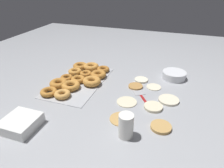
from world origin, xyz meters
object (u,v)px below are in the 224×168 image
(pancake_0, at_px, (127,102))
(paper_cup, at_px, (126,126))
(pancake_1, at_px, (153,107))
(spatula, at_px, (139,93))
(pancake_3, at_px, (169,100))
(pancake_5, at_px, (121,119))
(pancake_4, at_px, (161,127))
(pancake_2, at_px, (154,87))
(batter_bowl, at_px, (174,75))
(pancake_7, at_px, (141,80))
(donut_tray, at_px, (79,78))
(pancake_6, at_px, (136,86))
(container_stack, at_px, (21,123))

(pancake_0, relative_size, paper_cup, 0.99)
(pancake_1, height_order, spatula, pancake_1)
(pancake_3, bearing_deg, pancake_0, -67.57)
(pancake_5, bearing_deg, pancake_4, 89.63)
(pancake_1, height_order, pancake_2, pancake_1)
(pancake_2, height_order, batter_bowl, batter_bowl)
(pancake_7, distance_m, batter_bowl, 0.22)
(pancake_5, bearing_deg, pancake_0, -175.34)
(pancake_5, xyz_separation_m, pancake_7, (-0.42, 0.01, 0.00))
(pancake_0, bearing_deg, pancake_7, 175.42)
(pancake_4, height_order, pancake_7, pancake_4)
(paper_cup, bearing_deg, batter_bowl, 166.08)
(pancake_5, relative_size, paper_cup, 0.99)
(pancake_3, relative_size, donut_tray, 0.22)
(pancake_1, relative_size, pancake_2, 1.08)
(pancake_2, distance_m, batter_bowl, 0.20)
(pancake_1, bearing_deg, pancake_6, -143.27)
(pancake_1, bearing_deg, batter_bowl, 168.90)
(batter_bowl, relative_size, spatula, 0.70)
(pancake_0, height_order, donut_tray, donut_tray)
(pancake_4, relative_size, batter_bowl, 0.62)
(pancake_3, distance_m, container_stack, 0.74)
(pancake_7, bearing_deg, pancake_1, 23.56)
(batter_bowl, bearing_deg, container_stack, -40.04)
(pancake_7, bearing_deg, pancake_4, 22.90)
(pancake_3, xyz_separation_m, pancake_7, (-0.18, -0.19, -0.00))
(paper_cup, xyz_separation_m, spatula, (-0.36, -0.02, -0.05))
(pancake_5, distance_m, pancake_7, 0.42)
(pancake_2, distance_m, pancake_5, 0.37)
(pancake_3, distance_m, spatula, 0.17)
(pancake_3, relative_size, pancake_5, 1.02)
(pancake_2, distance_m, pancake_4, 0.37)
(pancake_6, bearing_deg, pancake_4, 30.64)
(container_stack, bearing_deg, pancake_0, 131.70)
(pancake_4, xyz_separation_m, pancake_7, (-0.42, -0.18, -0.00))
(pancake_7, xyz_separation_m, donut_tray, (0.13, -0.37, 0.01))
(pancake_2, bearing_deg, pancake_1, 7.90)
(pancake_2, xyz_separation_m, pancake_6, (0.03, -0.11, 0.00))
(pancake_1, height_order, pancake_4, same)
(pancake_3, height_order, pancake_5, pancake_3)
(pancake_5, bearing_deg, pancake_2, 164.32)
(pancake_7, bearing_deg, donut_tray, -70.93)
(pancake_0, relative_size, pancake_3, 0.98)
(batter_bowl, bearing_deg, spatula, -34.08)
(pancake_6, bearing_deg, pancake_1, 36.73)
(pancake_4, relative_size, paper_cup, 0.85)
(pancake_2, xyz_separation_m, batter_bowl, (-0.16, 0.10, 0.02))
(pancake_4, relative_size, container_stack, 0.61)
(pancake_0, distance_m, pancake_1, 0.14)
(pancake_6, height_order, batter_bowl, batter_bowl)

